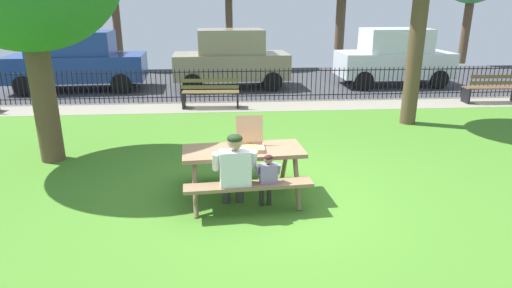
{
  "coord_description": "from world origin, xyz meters",
  "views": [
    {
      "loc": [
        -0.71,
        -5.91,
        2.87
      ],
      "look_at": [
        -0.22,
        0.44,
        0.75
      ],
      "focal_mm": 30.19,
      "sensor_mm": 36.0,
      "label": 1
    }
  ],
  "objects_px": {
    "parked_car_left": "(231,58)",
    "adult_at_table": "(235,169)",
    "pizza_box_open": "(250,142)",
    "parked_car_center": "(394,57)",
    "park_bench_center": "(210,93)",
    "child_at_table": "(268,177)",
    "parked_car_far_left": "(76,60)",
    "picnic_table_foreground": "(243,160)",
    "park_bench_right": "(493,89)"
  },
  "relations": [
    {
      "from": "parked_car_left",
      "to": "adult_at_table",
      "type": "bearing_deg",
      "value": -91.02
    },
    {
      "from": "pizza_box_open",
      "to": "parked_car_center",
      "type": "distance_m",
      "value": 10.51
    },
    {
      "from": "park_bench_center",
      "to": "parked_car_left",
      "type": "height_order",
      "value": "parked_car_left"
    },
    {
      "from": "child_at_table",
      "to": "parked_car_far_left",
      "type": "height_order",
      "value": "parked_car_far_left"
    },
    {
      "from": "pizza_box_open",
      "to": "parked_car_far_left",
      "type": "bearing_deg",
      "value": 120.76
    },
    {
      "from": "picnic_table_foreground",
      "to": "park_bench_center",
      "type": "height_order",
      "value": "park_bench_center"
    },
    {
      "from": "parked_car_left",
      "to": "parked_car_center",
      "type": "xyz_separation_m",
      "value": [
        5.76,
        -0.0,
        0.0
      ]
    },
    {
      "from": "child_at_table",
      "to": "parked_car_center",
      "type": "distance_m",
      "value": 10.88
    },
    {
      "from": "picnic_table_foreground",
      "to": "park_bench_right",
      "type": "relative_size",
      "value": 1.18
    },
    {
      "from": "park_bench_center",
      "to": "parked_car_center",
      "type": "relative_size",
      "value": 0.41
    },
    {
      "from": "child_at_table",
      "to": "park_bench_right",
      "type": "bearing_deg",
      "value": 41.08
    },
    {
      "from": "parked_car_far_left",
      "to": "parked_car_center",
      "type": "distance_m",
      "value": 10.94
    },
    {
      "from": "pizza_box_open",
      "to": "adult_at_table",
      "type": "bearing_deg",
      "value": -114.19
    },
    {
      "from": "child_at_table",
      "to": "parked_car_far_left",
      "type": "distance_m",
      "value": 10.88
    },
    {
      "from": "pizza_box_open",
      "to": "child_at_table",
      "type": "distance_m",
      "value": 0.68
    },
    {
      "from": "picnic_table_foreground",
      "to": "parked_car_center",
      "type": "distance_m",
      "value": 10.62
    },
    {
      "from": "park_bench_right",
      "to": "parked_car_left",
      "type": "height_order",
      "value": "parked_car_left"
    },
    {
      "from": "child_at_table",
      "to": "parked_car_left",
      "type": "distance_m",
      "value": 9.41
    },
    {
      "from": "pizza_box_open",
      "to": "park_bench_right",
      "type": "bearing_deg",
      "value": 37.75
    },
    {
      "from": "child_at_table",
      "to": "pizza_box_open",
      "type": "bearing_deg",
      "value": 110.7
    },
    {
      "from": "parked_car_center",
      "to": "park_bench_center",
      "type": "bearing_deg",
      "value": -154.95
    },
    {
      "from": "picnic_table_foreground",
      "to": "pizza_box_open",
      "type": "xyz_separation_m",
      "value": [
        0.11,
        0.05,
        0.26
      ]
    },
    {
      "from": "child_at_table",
      "to": "parked_car_center",
      "type": "bearing_deg",
      "value": 59.8
    },
    {
      "from": "park_bench_right",
      "to": "parked_car_far_left",
      "type": "distance_m",
      "value": 13.17
    },
    {
      "from": "picnic_table_foreground",
      "to": "parked_car_left",
      "type": "height_order",
      "value": "parked_car_left"
    },
    {
      "from": "adult_at_table",
      "to": "parked_car_center",
      "type": "distance_m",
      "value": 11.12
    },
    {
      "from": "adult_at_table",
      "to": "park_bench_center",
      "type": "relative_size",
      "value": 0.74
    },
    {
      "from": "adult_at_table",
      "to": "child_at_table",
      "type": "bearing_deg",
      "value": 1.01
    },
    {
      "from": "picnic_table_foreground",
      "to": "parked_car_center",
      "type": "xyz_separation_m",
      "value": [
        5.79,
        8.89,
        0.41
      ]
    },
    {
      "from": "adult_at_table",
      "to": "park_bench_right",
      "type": "bearing_deg",
      "value": 39.39
    },
    {
      "from": "park_bench_right",
      "to": "picnic_table_foreground",
      "type": "bearing_deg",
      "value": -142.41
    },
    {
      "from": "pizza_box_open",
      "to": "parked_car_center",
      "type": "bearing_deg",
      "value": 57.3
    },
    {
      "from": "picnic_table_foreground",
      "to": "parked_car_far_left",
      "type": "xyz_separation_m",
      "value": [
        -5.15,
        8.89,
        0.41
      ]
    },
    {
      "from": "adult_at_table",
      "to": "park_bench_center",
      "type": "height_order",
      "value": "adult_at_table"
    },
    {
      "from": "adult_at_table",
      "to": "parked_car_left",
      "type": "xyz_separation_m",
      "value": [
        0.17,
        9.41,
        0.35
      ]
    },
    {
      "from": "picnic_table_foreground",
      "to": "adult_at_table",
      "type": "relative_size",
      "value": 1.6
    },
    {
      "from": "adult_at_table",
      "to": "child_at_table",
      "type": "distance_m",
      "value": 0.48
    },
    {
      "from": "picnic_table_foreground",
      "to": "parked_car_center",
      "type": "bearing_deg",
      "value": 56.95
    },
    {
      "from": "park_bench_center",
      "to": "park_bench_right",
      "type": "bearing_deg",
      "value": -0.0
    },
    {
      "from": "park_bench_center",
      "to": "parked_car_left",
      "type": "xyz_separation_m",
      "value": [
        0.65,
        3.0,
        0.59
      ]
    },
    {
      "from": "park_bench_right",
      "to": "parked_car_center",
      "type": "distance_m",
      "value": 3.58
    },
    {
      "from": "picnic_table_foreground",
      "to": "child_at_table",
      "type": "xyz_separation_m",
      "value": [
        0.32,
        -0.51,
        -0.07
      ]
    },
    {
      "from": "pizza_box_open",
      "to": "child_at_table",
      "type": "height_order",
      "value": "pizza_box_open"
    },
    {
      "from": "pizza_box_open",
      "to": "parked_car_left",
      "type": "distance_m",
      "value": 8.85
    },
    {
      "from": "picnic_table_foreground",
      "to": "parked_car_left",
      "type": "xyz_separation_m",
      "value": [
        0.02,
        8.89,
        0.41
      ]
    },
    {
      "from": "park_bench_center",
      "to": "child_at_table",
      "type": "bearing_deg",
      "value": -81.58
    },
    {
      "from": "parked_car_left",
      "to": "picnic_table_foreground",
      "type": "bearing_deg",
      "value": -90.15
    },
    {
      "from": "picnic_table_foreground",
      "to": "parked_car_far_left",
      "type": "height_order",
      "value": "parked_car_far_left"
    },
    {
      "from": "parked_car_left",
      "to": "parked_car_center",
      "type": "height_order",
      "value": "same"
    },
    {
      "from": "parked_car_far_left",
      "to": "adult_at_table",
      "type": "bearing_deg",
      "value": -61.95
    }
  ]
}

